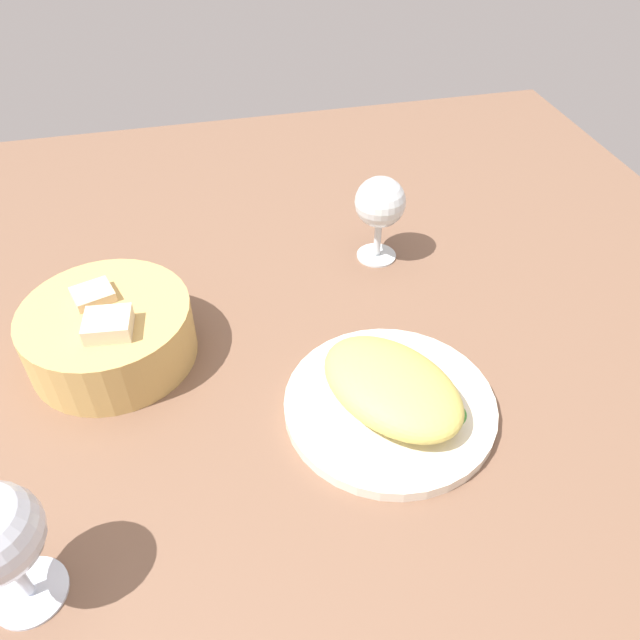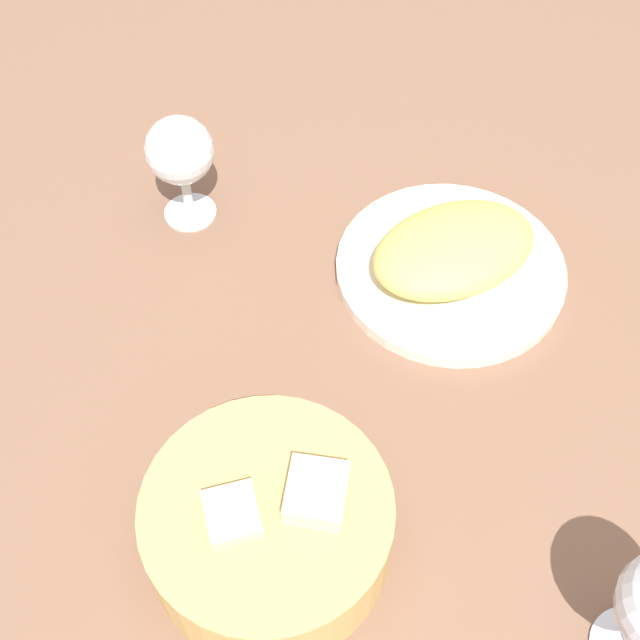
% 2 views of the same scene
% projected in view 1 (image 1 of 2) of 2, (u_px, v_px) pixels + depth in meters
% --- Properties ---
extents(ground_plane, '(1.40, 1.40, 0.02)m').
position_uv_depth(ground_plane, '(268.00, 382.00, 0.73)').
color(ground_plane, brown).
extents(plate, '(0.23, 0.23, 0.01)m').
position_uv_depth(plate, '(390.00, 405.00, 0.68)').
color(plate, white).
rests_on(plate, ground_plane).
extents(omelette, '(0.21, 0.18, 0.05)m').
position_uv_depth(omelette, '(392.00, 386.00, 0.66)').
color(omelette, '#D1C05C').
rests_on(omelette, plate).
extents(lettuce_garnish, '(0.04, 0.04, 0.01)m').
position_uv_depth(lettuce_garnish, '(449.00, 410.00, 0.66)').
color(lettuce_garnish, '#418D35').
rests_on(lettuce_garnish, plate).
extents(bread_basket, '(0.19, 0.19, 0.09)m').
position_uv_depth(bread_basket, '(109.00, 333.00, 0.73)').
color(bread_basket, tan).
rests_on(bread_basket, ground_plane).
extents(wine_glass_near, '(0.07, 0.07, 0.12)m').
position_uv_depth(wine_glass_near, '(380.00, 206.00, 0.84)').
color(wine_glass_near, silver).
rests_on(wine_glass_near, ground_plane).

